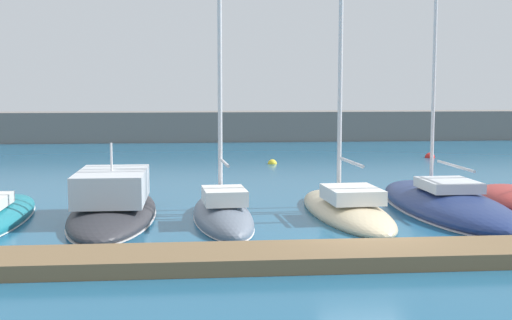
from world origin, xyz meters
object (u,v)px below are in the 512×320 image
object	(u,v)px
motorboat_charcoal_second	(113,206)
mooring_buoy_red	(430,158)
sailboat_navy_fifth	(445,203)
sailboat_sand_fourth	(346,208)
sailboat_slate_third	(223,213)
mooring_buoy_yellow	(272,164)

from	to	relation	value
motorboat_charcoal_second	mooring_buoy_red	xyz separation A→B (m)	(18.26, 18.99, -0.43)
motorboat_charcoal_second	sailboat_navy_fifth	bearing A→B (deg)	-88.99
motorboat_charcoal_second	sailboat_navy_fifth	world-z (taller)	sailboat_navy_fifth
sailboat_sand_fourth	sailboat_navy_fifth	bearing A→B (deg)	-85.60
sailboat_slate_third	sailboat_sand_fourth	distance (m)	4.55
sailboat_sand_fourth	mooring_buoy_yellow	size ratio (longest dim) A/B	24.46
sailboat_slate_third	mooring_buoy_red	distance (m)	24.70
sailboat_slate_third	mooring_buoy_red	world-z (taller)	sailboat_slate_third
sailboat_sand_fourth	motorboat_charcoal_second	bearing A→B (deg)	83.81
mooring_buoy_red	sailboat_slate_third	bearing A→B (deg)	-125.74
sailboat_sand_fourth	mooring_buoy_red	world-z (taller)	sailboat_sand_fourth
sailboat_navy_fifth	mooring_buoy_red	xyz separation A→B (m)	(6.04, 18.85, -0.32)
motorboat_charcoal_second	mooring_buoy_red	size ratio (longest dim) A/B	14.63
motorboat_charcoal_second	mooring_buoy_yellow	xyz separation A→B (m)	(7.63, 16.37, -0.43)
sailboat_sand_fourth	mooring_buoy_red	distance (m)	21.78
sailboat_sand_fourth	mooring_buoy_yellow	bearing A→B (deg)	-1.08
sailboat_slate_third	motorboat_charcoal_second	bearing A→B (deg)	70.87
mooring_buoy_yellow	sailboat_navy_fifth	bearing A→B (deg)	-74.20
sailboat_slate_third	mooring_buoy_yellow	xyz separation A→B (m)	(3.79, 17.42, -0.31)
motorboat_charcoal_second	sailboat_slate_third	world-z (taller)	sailboat_slate_third
sailboat_sand_fourth	sailboat_navy_fifth	distance (m)	3.92
sailboat_sand_fourth	sailboat_navy_fifth	size ratio (longest dim) A/B	0.70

